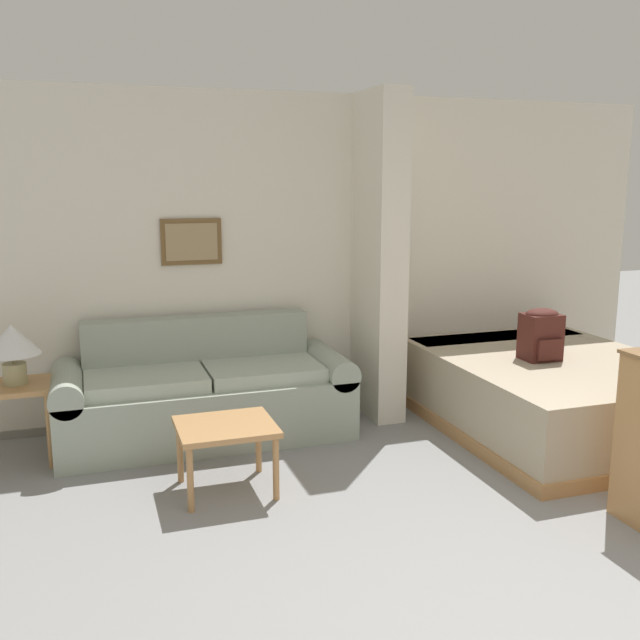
# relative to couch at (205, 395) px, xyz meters

# --- Properties ---
(wall_back) EXTENTS (6.26, 0.16, 2.60)m
(wall_back) POSITION_rel_couch_xyz_m (1.00, 0.48, 0.97)
(wall_back) COLOR silver
(wall_back) RESTS_ON ground_plane
(wall_partition_pillar) EXTENTS (0.24, 0.63, 2.60)m
(wall_partition_pillar) POSITION_rel_couch_xyz_m (1.45, 0.11, 0.97)
(wall_partition_pillar) COLOR silver
(wall_partition_pillar) RESTS_ON ground_plane
(couch) EXTENTS (2.17, 0.84, 0.88)m
(couch) POSITION_rel_couch_xyz_m (0.00, 0.00, 0.00)
(couch) COLOR #99A393
(couch) RESTS_ON ground_plane
(coffee_table) EXTENTS (0.60, 0.53, 0.44)m
(coffee_table) POSITION_rel_couch_xyz_m (-0.03, -1.00, 0.05)
(coffee_table) COLOR #B27F4C
(coffee_table) RESTS_ON ground_plane
(side_table) EXTENTS (0.46, 0.46, 0.55)m
(side_table) POSITION_rel_couch_xyz_m (-1.29, -0.07, 0.14)
(side_table) COLOR #B27F4C
(side_table) RESTS_ON ground_plane
(table_lamp) EXTENTS (0.37, 0.37, 0.41)m
(table_lamp) POSITION_rel_couch_xyz_m (-1.29, -0.07, 0.51)
(table_lamp) COLOR tan
(table_lamp) RESTS_ON side_table
(bed) EXTENTS (1.70, 2.13, 0.57)m
(bed) POSITION_rel_couch_xyz_m (2.59, -0.68, -0.04)
(bed) COLOR #B27F4C
(bed) RESTS_ON ground_plane
(backpack) EXTENTS (0.27, 0.25, 0.40)m
(backpack) POSITION_rel_couch_xyz_m (2.45, -0.69, 0.45)
(backpack) COLOR #471E19
(backpack) RESTS_ON bed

